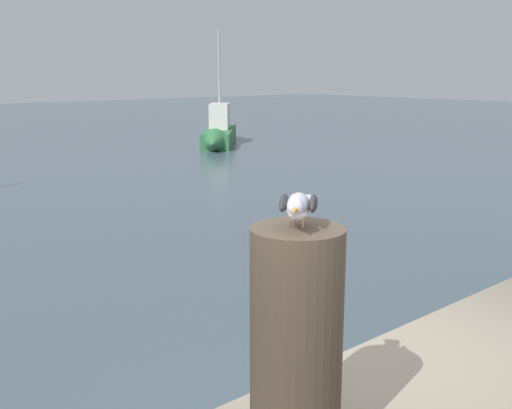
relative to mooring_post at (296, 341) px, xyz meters
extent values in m
cylinder|color=#382D23|center=(0.00, 0.00, 0.00)|extent=(0.38, 0.38, 0.94)
cylinder|color=tan|center=(0.00, 0.02, 0.49)|extent=(0.01, 0.01, 0.04)
cylinder|color=tan|center=(0.02, -0.01, 0.49)|extent=(0.01, 0.01, 0.04)
ellipsoid|color=silver|center=(0.00, 0.00, 0.56)|extent=(0.23, 0.22, 0.10)
sphere|color=silver|center=(-0.10, -0.09, 0.58)|extent=(0.06, 0.06, 0.06)
cone|color=gold|center=(-0.14, -0.12, 0.58)|extent=(0.05, 0.04, 0.02)
cube|color=silver|center=(0.11, 0.10, 0.56)|extent=(0.11, 0.11, 0.01)
ellipsoid|color=#363636|center=(-0.03, 0.05, 0.57)|extent=(0.16, 0.15, 0.06)
ellipsoid|color=#363636|center=(0.05, -0.04, 0.57)|extent=(0.16, 0.15, 0.06)
cube|color=#2D6B3D|center=(13.94, 19.03, -1.62)|extent=(4.15, 4.46, 0.65)
cone|color=#2D6B3D|center=(12.10, 16.97, -1.59)|extent=(1.45, 1.45, 1.03)
cube|color=silver|center=(14.05, 19.16, -0.76)|extent=(1.67, 1.74, 1.07)
cylinder|color=#A5A5A8|center=(14.05, 19.16, 1.30)|extent=(0.08, 0.08, 3.06)
camera|label=1|loc=(-1.58, -1.60, 1.06)|focal=42.10mm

